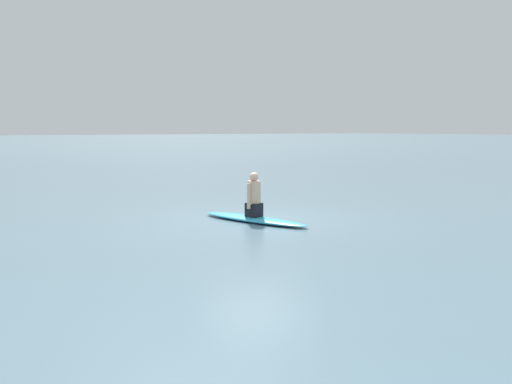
# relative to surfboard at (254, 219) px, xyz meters

# --- Properties ---
(ground_plane) EXTENTS (400.00, 400.00, 0.00)m
(ground_plane) POSITION_rel_surfboard_xyz_m (-0.24, 0.27, -0.06)
(ground_plane) COLOR slate
(surfboard) EXTENTS (3.18, 1.43, 0.13)m
(surfboard) POSITION_rel_surfboard_xyz_m (0.00, 0.00, 0.00)
(surfboard) COLOR #339EC6
(surfboard) RESTS_ON ground
(person_paddler) EXTENTS (0.41, 0.47, 1.06)m
(person_paddler) POSITION_rel_surfboard_xyz_m (0.00, 0.00, 0.54)
(person_paddler) COLOR black
(person_paddler) RESTS_ON surfboard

